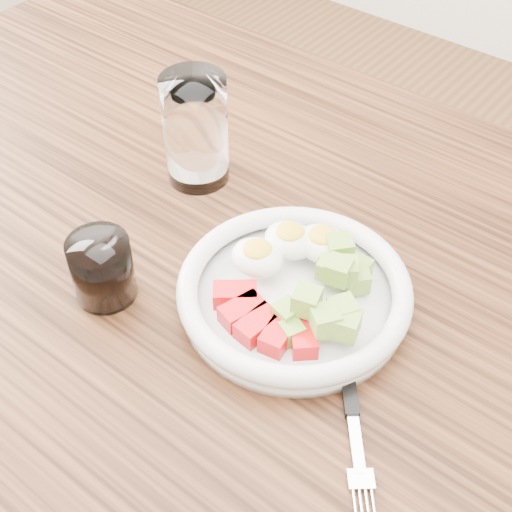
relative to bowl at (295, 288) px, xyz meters
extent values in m
cube|color=brown|center=(-0.70, 0.35, -0.43)|extent=(0.07, 0.07, 0.73)
cube|color=#573018|center=(-0.05, 0.00, -0.04)|extent=(1.50, 0.90, 0.04)
cylinder|color=white|center=(0.00, 0.00, -0.02)|extent=(0.24, 0.24, 0.01)
torus|color=white|center=(0.00, 0.00, 0.00)|extent=(0.25, 0.25, 0.02)
cube|color=red|center=(-0.04, -0.05, 0.00)|extent=(0.05, 0.05, 0.02)
cube|color=red|center=(-0.02, -0.06, 0.00)|extent=(0.04, 0.05, 0.02)
cube|color=red|center=(0.00, -0.07, 0.00)|extent=(0.03, 0.05, 0.02)
cube|color=red|center=(0.02, -0.06, 0.00)|extent=(0.03, 0.05, 0.02)
cube|color=red|center=(0.04, -0.05, 0.00)|extent=(0.05, 0.05, 0.02)
ellipsoid|color=white|center=(-0.04, 0.04, 0.01)|extent=(0.06, 0.05, 0.03)
ellipsoid|color=yellow|center=(-0.04, 0.04, 0.03)|extent=(0.03, 0.03, 0.01)
ellipsoid|color=white|center=(-0.01, 0.06, 0.01)|extent=(0.06, 0.05, 0.03)
ellipsoid|color=yellow|center=(-0.01, 0.06, 0.03)|extent=(0.03, 0.03, 0.01)
ellipsoid|color=white|center=(-0.05, 0.00, 0.01)|extent=(0.06, 0.05, 0.03)
ellipsoid|color=yellow|center=(-0.05, 0.00, 0.03)|extent=(0.03, 0.03, 0.01)
cube|color=#98BD48|center=(0.08, -0.02, 0.02)|extent=(0.03, 0.03, 0.03)
cube|color=#98BD48|center=(0.07, -0.01, 0.02)|extent=(0.04, 0.04, 0.03)
cube|color=#98BD48|center=(0.06, -0.03, 0.02)|extent=(0.04, 0.04, 0.03)
cube|color=#98BD48|center=(0.03, 0.03, 0.03)|extent=(0.03, 0.03, 0.03)
cube|color=#98BD48|center=(0.01, 0.06, 0.02)|extent=(0.04, 0.04, 0.03)
cube|color=#98BD48|center=(0.05, 0.04, 0.01)|extent=(0.03, 0.03, 0.02)
cube|color=#98BD48|center=(0.04, 0.06, 0.01)|extent=(0.02, 0.02, 0.02)
cube|color=#98BD48|center=(0.07, -0.03, 0.02)|extent=(0.03, 0.03, 0.02)
cube|color=#98BD48|center=(0.04, 0.04, 0.02)|extent=(0.04, 0.04, 0.03)
cube|color=#98BD48|center=(0.02, 0.03, 0.02)|extent=(0.03, 0.03, 0.02)
cube|color=#98BD48|center=(0.01, 0.05, 0.01)|extent=(0.03, 0.03, 0.03)
cube|color=#98BD48|center=(0.02, -0.04, 0.01)|extent=(0.03, 0.03, 0.02)
cube|color=#98BD48|center=(0.03, -0.03, 0.03)|extent=(0.03, 0.03, 0.03)
cube|color=#98BD48|center=(0.03, -0.05, 0.00)|extent=(0.03, 0.03, 0.02)
cube|color=black|center=(0.10, -0.05, -0.02)|extent=(0.07, 0.09, 0.01)
cube|color=silver|center=(0.15, -0.11, -0.02)|extent=(0.05, 0.05, 0.00)
cube|color=silver|center=(0.17, -0.13, -0.02)|extent=(0.03, 0.03, 0.00)
cylinder|color=silver|center=(0.18, -0.16, -0.02)|extent=(0.03, 0.03, 0.00)
cylinder|color=silver|center=(0.18, -0.16, -0.02)|extent=(0.03, 0.03, 0.00)
cylinder|color=silver|center=(0.19, -0.15, -0.02)|extent=(0.03, 0.03, 0.00)
cylinder|color=silver|center=(0.19, -0.15, -0.02)|extent=(0.03, 0.03, 0.00)
cylinder|color=white|center=(-0.22, 0.10, 0.05)|extent=(0.08, 0.08, 0.14)
cylinder|color=white|center=(-0.17, -0.12, 0.02)|extent=(0.07, 0.07, 0.08)
cylinder|color=black|center=(-0.17, -0.12, 0.01)|extent=(0.06, 0.06, 0.06)
camera|label=1|loc=(0.28, -0.42, 0.56)|focal=50.00mm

